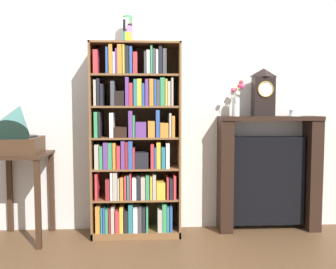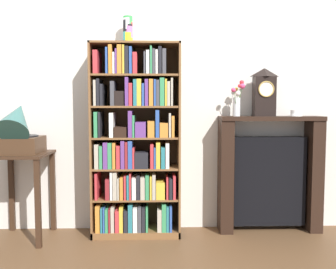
{
  "view_description": "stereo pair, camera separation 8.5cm",
  "coord_description": "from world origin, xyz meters",
  "views": [
    {
      "loc": [
        0.1,
        -3.35,
        1.21
      ],
      "look_at": [
        0.29,
        0.12,
        0.93
      ],
      "focal_mm": 40.51,
      "sensor_mm": 36.0,
      "label": 1
    },
    {
      "loc": [
        0.18,
        -3.36,
        1.21
      ],
      "look_at": [
        0.29,
        0.12,
        0.93
      ],
      "focal_mm": 40.51,
      "sensor_mm": 36.0,
      "label": 2
    }
  ],
  "objects": [
    {
      "name": "gramophone",
      "position": [
        -1.01,
        -0.04,
        1.0
      ],
      "size": [
        0.33,
        0.5,
        0.53
      ],
      "color": "#472D1C",
      "rests_on": "side_table_left"
    },
    {
      "name": "cup_stack",
      "position": [
        -0.07,
        0.17,
        1.88
      ],
      "size": [
        0.09,
        0.09,
        0.25
      ],
      "color": "yellow",
      "rests_on": "bookshelf"
    },
    {
      "name": "fireplace_mantel",
      "position": [
        1.26,
        0.19,
        0.54
      ],
      "size": [
        0.97,
        0.25,
        1.1
      ],
      "color": "black",
      "rests_on": "ground"
    },
    {
      "name": "teacup_with_saucer",
      "position": [
        1.49,
        0.17,
        1.13
      ],
      "size": [
        0.14,
        0.13,
        0.06
      ],
      "color": "white",
      "rests_on": "fireplace_mantel"
    },
    {
      "name": "wall_back",
      "position": [
        0.13,
        0.33,
        1.3
      ],
      "size": [
        4.7,
        0.08,
        2.6
      ],
      "primitive_type": "cube",
      "color": "silver",
      "rests_on": "ground"
    },
    {
      "name": "side_table_left",
      "position": [
        -1.01,
        0.03,
        0.56
      ],
      "size": [
        0.46,
        0.53,
        0.78
      ],
      "color": "#382316",
      "rests_on": "ground"
    },
    {
      "name": "flower_vase",
      "position": [
        0.94,
        0.16,
        1.25
      ],
      "size": [
        0.14,
        0.13,
        0.34
      ],
      "color": "silver",
      "rests_on": "fireplace_mantel"
    },
    {
      "name": "mantel_clock",
      "position": [
        1.2,
        0.17,
        1.32
      ],
      "size": [
        0.2,
        0.14,
        0.45
      ],
      "color": "black",
      "rests_on": "fireplace_mantel"
    },
    {
      "name": "ground_plane",
      "position": [
        0.0,
        0.0,
        -0.01
      ],
      "size": [
        7.7,
        6.4,
        0.02
      ],
      "primitive_type": "cube",
      "color": "brown"
    },
    {
      "name": "bookshelf",
      "position": [
        -0.01,
        0.11,
        0.83
      ],
      "size": [
        0.81,
        0.34,
        1.76
      ],
      "color": "brown",
      "rests_on": "ground"
    }
  ]
}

